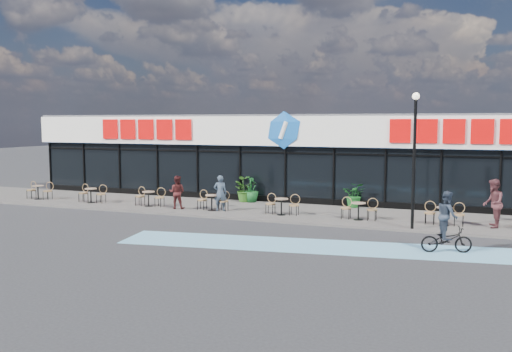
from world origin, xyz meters
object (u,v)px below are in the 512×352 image
(potted_plant_left, at_px, (251,189))
(pedestrian_a, at_px, (493,203))
(bistro_set_0, at_px, (39,191))
(patron_left, at_px, (220,193))
(potted_plant_right, at_px, (355,195))
(cyclist_a, at_px, (447,228))
(lamp_post, at_px, (414,149))
(potted_plant_mid, at_px, (243,189))
(patron_right, at_px, (177,192))

(potted_plant_left, relative_size, pedestrian_a, 0.70)
(bistro_set_0, bearing_deg, patron_left, -0.34)
(potted_plant_right, bearing_deg, cyclist_a, -59.93)
(potted_plant_left, distance_m, pedestrian_a, 11.66)
(lamp_post, xyz_separation_m, potted_plant_mid, (-8.78, 4.17, -2.46))
(potted_plant_left, xyz_separation_m, cyclist_a, (9.71, -7.44, 0.04))
(bistro_set_0, bearing_deg, patron_right, -1.52)
(lamp_post, bearing_deg, patron_right, 174.88)
(pedestrian_a, height_order, cyclist_a, cyclist_a)
(pedestrian_a, bearing_deg, potted_plant_right, -116.43)
(bistro_set_0, distance_m, potted_plant_left, 11.40)
(cyclist_a, bearing_deg, lamp_post, 112.77)
(potted_plant_left, distance_m, cyclist_a, 12.23)
(pedestrian_a, bearing_deg, potted_plant_left, -103.68)
(patron_right, distance_m, pedestrian_a, 13.79)
(bistro_set_0, bearing_deg, potted_plant_left, 15.57)
(bistro_set_0, xyz_separation_m, potted_plant_right, (16.29, 3.22, 0.15))
(lamp_post, xyz_separation_m, bistro_set_0, (-19.36, 1.20, -2.64))
(potted_plant_right, relative_size, patron_left, 0.72)
(potted_plant_mid, height_order, patron_right, patron_right)
(lamp_post, bearing_deg, potted_plant_right, 124.76)
(potted_plant_left, relative_size, cyclist_a, 0.67)
(potted_plant_right, xyz_separation_m, patron_left, (-5.62, -3.28, 0.23))
(potted_plant_mid, relative_size, patron_right, 0.81)
(lamp_post, bearing_deg, pedestrian_a, 24.67)
(bistro_set_0, relative_size, pedestrian_a, 0.81)
(bistro_set_0, distance_m, potted_plant_right, 16.60)
(lamp_post, height_order, pedestrian_a, lamp_post)
(lamp_post, distance_m, bistro_set_0, 19.57)
(potted_plant_left, height_order, potted_plant_mid, potted_plant_left)
(potted_plant_right, distance_m, cyclist_a, 8.79)
(bistro_set_0, height_order, cyclist_a, cyclist_a)
(patron_right, bearing_deg, bistro_set_0, -12.60)
(potted_plant_mid, height_order, cyclist_a, cyclist_a)
(potted_plant_mid, height_order, potted_plant_right, potted_plant_mid)
(potted_plant_mid, bearing_deg, lamp_post, -25.42)
(bistro_set_0, bearing_deg, cyclist_a, -11.96)
(potted_plant_left, distance_m, potted_plant_mid, 0.42)
(potted_plant_mid, distance_m, pedestrian_a, 12.03)
(bistro_set_0, distance_m, pedestrian_a, 22.27)
(potted_plant_mid, xyz_separation_m, pedestrian_a, (11.69, -2.84, 0.32))
(lamp_post, distance_m, potted_plant_left, 9.70)
(lamp_post, height_order, patron_right, lamp_post)
(potted_plant_left, bearing_deg, potted_plant_right, 1.72)
(potted_plant_mid, height_order, patron_left, patron_left)
(potted_plant_right, relative_size, pedestrian_a, 0.63)
(potted_plant_right, xyz_separation_m, cyclist_a, (4.40, -7.60, 0.11))
(patron_left, bearing_deg, cyclist_a, 136.69)
(patron_left, bearing_deg, potted_plant_left, -115.81)
(patron_right, bearing_deg, pedestrian_a, 170.42)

